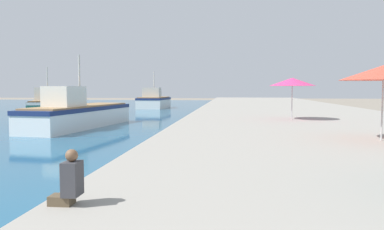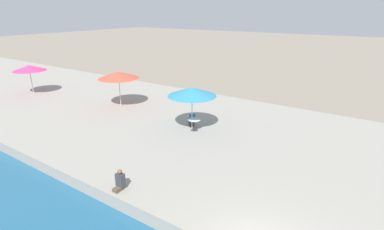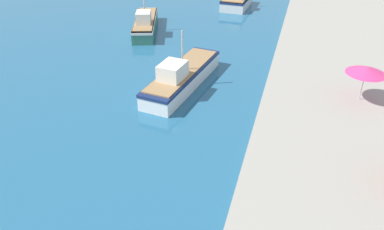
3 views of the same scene
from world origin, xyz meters
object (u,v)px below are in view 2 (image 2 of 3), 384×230
Objects in this scene: cafe_chair_left at (192,122)px; person_at_quay at (120,181)px; cafe_umbrella_pink at (192,92)px; cafe_table at (194,122)px; cafe_umbrella_white at (118,75)px; cafe_umbrella_striped at (29,68)px.

cafe_chair_left is 0.97× the size of person_at_quay.
cafe_table is (0.02, -0.17, -1.97)m from cafe_umbrella_pink.
cafe_umbrella_pink reaches higher than cafe_table.
cafe_umbrella_pink is 3.77× the size of cafe_table.
cafe_umbrella_striped is at bearing 100.79° from cafe_umbrella_white.
cafe_table is 7.34m from person_at_quay.
cafe_umbrella_white is at bearing 128.77° from cafe_chair_left.
cafe_chair_left is (1.35, -16.47, -2.02)m from cafe_umbrella_striped.
cafe_umbrella_pink is 0.97× the size of cafe_umbrella_white.
cafe_chair_left is (0.49, 0.53, -0.21)m from cafe_table.
cafe_umbrella_pink is at bearing -101.75° from cafe_chair_left.
cafe_umbrella_white reaches higher than cafe_table.
cafe_umbrella_pink is 1.07× the size of cafe_umbrella_striped.
cafe_umbrella_white is at bearing 46.43° from person_at_quay.
cafe_umbrella_white reaches higher than person_at_quay.
cafe_umbrella_pink is at bearing -87.16° from cafe_umbrella_striped.
cafe_table is at bearing -97.00° from cafe_umbrella_white.
cafe_umbrella_pink is at bearing -97.33° from cafe_umbrella_white.
cafe_chair_left reaches higher than cafe_table.
person_at_quay is (-7.25, -1.19, -2.09)m from cafe_umbrella_pink.
cafe_table is at bearing -87.11° from cafe_umbrella_striped.
person_at_quay is (-7.76, -1.56, 0.08)m from cafe_chair_left.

